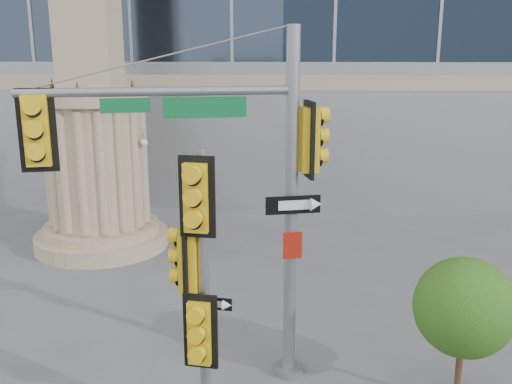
{
  "coord_description": "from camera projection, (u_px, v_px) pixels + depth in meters",
  "views": [
    {
      "loc": [
        0.16,
        -9.02,
        6.45
      ],
      "look_at": [
        -0.42,
        2.0,
        3.7
      ],
      "focal_mm": 40.0,
      "sensor_mm": 36.0,
      "label": 1
    }
  ],
  "objects": [
    {
      "name": "monument",
      "position": [
        92.0,
        81.0,
        18.0
      ],
      "size": [
        4.4,
        4.4,
        16.6
      ],
      "color": "tan",
      "rests_on": "ground"
    },
    {
      "name": "main_signal_pole",
      "position": [
        226.0,
        172.0,
        10.5
      ],
      "size": [
        5.28,
        1.68,
        6.9
      ],
      "rotation": [
        0.0,
        0.0,
        0.23
      ],
      "color": "slate",
      "rests_on": "ground"
    },
    {
      "name": "secondary_signal_pole",
      "position": [
        198.0,
        279.0,
        8.97
      ],
      "size": [
        0.87,
        0.72,
        5.02
      ],
      "rotation": [
        0.0,
        0.0,
        -0.14
      ],
      "color": "slate",
      "rests_on": "ground"
    },
    {
      "name": "street_tree",
      "position": [
        466.0,
        311.0,
        10.22
      ],
      "size": [
        1.86,
        1.81,
        2.89
      ],
      "color": "tan",
      "rests_on": "ground"
    }
  ]
}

